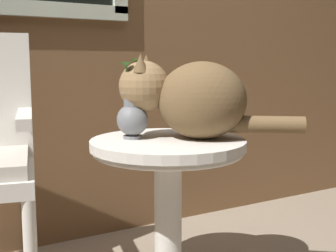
# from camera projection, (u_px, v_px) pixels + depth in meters

# --- Properties ---
(wicker_side_table) EXTENTS (0.58, 0.58, 0.61)m
(wicker_side_table) POSITION_uv_depth(u_px,v_px,m) (168.00, 189.00, 1.68)
(wicker_side_table) COLOR silver
(wicker_side_table) RESTS_ON ground_plane
(cat) EXTENTS (0.59, 0.48, 0.31)m
(cat) POSITION_uv_depth(u_px,v_px,m) (192.00, 98.00, 1.65)
(cat) COLOR brown
(cat) RESTS_ON wicker_side_table
(pewter_vase_with_ivy) EXTENTS (0.12, 0.12, 0.30)m
(pewter_vase_with_ivy) POSITION_uv_depth(u_px,v_px,m) (132.00, 114.00, 1.66)
(pewter_vase_with_ivy) COLOR slate
(pewter_vase_with_ivy) RESTS_ON wicker_side_table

